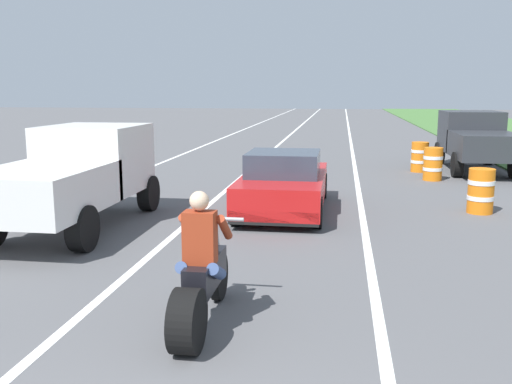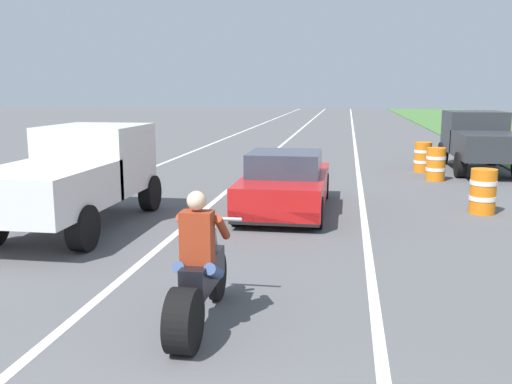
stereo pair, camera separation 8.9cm
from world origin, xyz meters
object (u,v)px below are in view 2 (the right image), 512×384
at_px(sports_car_red, 285,184).
at_px(pickup_truck_right_shoulder_dark_grey, 479,138).
at_px(pickup_truck_left_lane_white, 77,172).
at_px(construction_barrel_far, 423,157).
at_px(construction_barrel_mid, 436,164).
at_px(motorcycle_with_rider, 198,280).
at_px(construction_barrel_nearest, 483,191).

distance_m(sports_car_red, pickup_truck_right_shoulder_dark_grey, 9.42).
distance_m(pickup_truck_left_lane_white, construction_barrel_far, 11.95).
bearing_deg(construction_barrel_mid, sports_car_red, -128.43).
bearing_deg(construction_barrel_mid, motorcycle_with_rider, -110.32).
xyz_separation_m(pickup_truck_left_lane_white, construction_barrel_nearest, (8.29, 2.58, -0.60)).
distance_m(motorcycle_with_rider, pickup_truck_left_lane_white, 5.75).
xyz_separation_m(pickup_truck_right_shoulder_dark_grey, construction_barrel_nearest, (-1.39, -7.01, -0.60)).
bearing_deg(construction_barrel_far, construction_barrel_mid, -85.07).
bearing_deg(pickup_truck_right_shoulder_dark_grey, pickup_truck_left_lane_white, -135.28).
xyz_separation_m(construction_barrel_mid, construction_barrel_far, (-0.16, 1.80, 0.00)).
distance_m(motorcycle_with_rider, construction_barrel_far, 14.08).
distance_m(motorcycle_with_rider, sports_car_red, 6.57).
height_order(pickup_truck_left_lane_white, pickup_truck_right_shoulder_dark_grey, same).
distance_m(construction_barrel_nearest, construction_barrel_far, 6.47).
xyz_separation_m(pickup_truck_left_lane_white, pickup_truck_right_shoulder_dark_grey, (9.68, 9.59, 0.00)).
xyz_separation_m(pickup_truck_right_shoulder_dark_grey, construction_barrel_far, (-1.88, -0.56, -0.60)).
bearing_deg(construction_barrel_nearest, pickup_truck_right_shoulder_dark_grey, 78.75).
xyz_separation_m(construction_barrel_nearest, construction_barrel_mid, (-0.34, 4.64, 0.00)).
bearing_deg(pickup_truck_left_lane_white, motorcycle_with_rider, -50.53).
bearing_deg(sports_car_red, pickup_truck_left_lane_white, -151.34).
distance_m(pickup_truck_left_lane_white, construction_barrel_nearest, 8.70).
relative_size(motorcycle_with_rider, construction_barrel_mid, 2.21).
bearing_deg(construction_barrel_nearest, sports_car_red, -174.27).
bearing_deg(pickup_truck_right_shoulder_dark_grey, construction_barrel_mid, -126.17).
bearing_deg(construction_barrel_nearest, motorcycle_with_rider, -123.57).
relative_size(pickup_truck_left_lane_white, construction_barrel_far, 4.80).
relative_size(motorcycle_with_rider, construction_barrel_nearest, 2.21).
bearing_deg(construction_barrel_far, sports_car_red, -119.37).
bearing_deg(pickup_truck_right_shoulder_dark_grey, construction_barrel_nearest, -101.25).
height_order(sports_car_red, construction_barrel_nearest, sports_car_red).
xyz_separation_m(sports_car_red, pickup_truck_right_shoulder_dark_grey, (5.76, 7.45, 0.48)).
distance_m(pickup_truck_right_shoulder_dark_grey, construction_barrel_far, 2.06).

